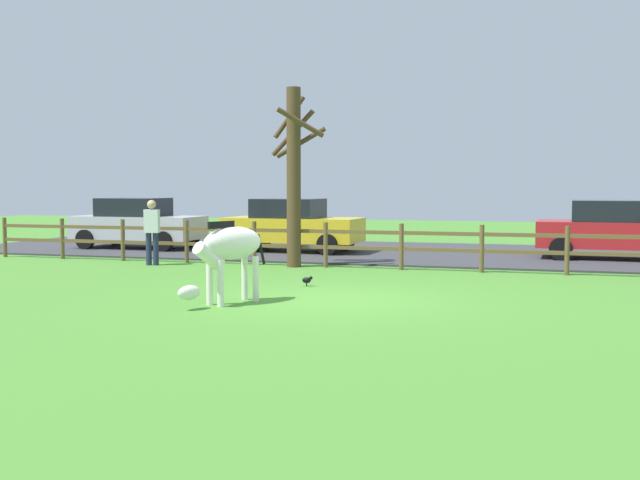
{
  "coord_description": "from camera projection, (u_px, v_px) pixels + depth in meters",
  "views": [
    {
      "loc": [
        3.53,
        -12.69,
        2.02
      ],
      "look_at": [
        -0.59,
        1.07,
        0.97
      ],
      "focal_mm": 42.46,
      "sensor_mm": 36.0,
      "label": 1
    }
  ],
  "objects": [
    {
      "name": "paddock_fence",
      "position": [
        363.0,
        242.0,
        18.21
      ],
      "size": [
        20.73,
        0.11,
        1.1
      ],
      "color": "brown",
      "rests_on": "ground_plane"
    },
    {
      "name": "crow_on_grass",
      "position": [
        307.0,
        280.0,
        15.07
      ],
      "size": [
        0.22,
        0.1,
        0.2
      ],
      "color": "black",
      "rests_on": "ground_plane"
    },
    {
      "name": "zebra",
      "position": [
        229.0,
        249.0,
        12.82
      ],
      "size": [
        1.06,
        1.8,
        1.41
      ],
      "color": "white",
      "rests_on": "ground_plane"
    },
    {
      "name": "visitor_near_fence",
      "position": [
        152.0,
        229.0,
        18.97
      ],
      "size": [
        0.4,
        0.29,
        1.64
      ],
      "color": "#232847",
      "rests_on": "ground_plane"
    },
    {
      "name": "parked_car_yellow",
      "position": [
        292.0,
        225.0,
        22.39
      ],
      "size": [
        4.06,
        2.0,
        1.56
      ],
      "color": "yellow",
      "rests_on": "parking_asphalt"
    },
    {
      "name": "parked_car_silver",
      "position": [
        137.0,
        223.0,
        23.55
      ],
      "size": [
        4.03,
        1.94,
        1.56
      ],
      "color": "#B7BABF",
      "rests_on": "parking_asphalt"
    },
    {
      "name": "parked_car_red",
      "position": [
        614.0,
        229.0,
        20.08
      ],
      "size": [
        4.06,
        1.99,
        1.56
      ],
      "color": "red",
      "rests_on": "parking_asphalt"
    },
    {
      "name": "parking_asphalt",
      "position": [
        420.0,
        253.0,
        22.17
      ],
      "size": [
        28.0,
        7.4,
        0.05
      ],
      "primitive_type": "cube",
      "color": "#38383D",
      "rests_on": "ground_plane"
    },
    {
      "name": "bare_tree",
      "position": [
        294.0,
        171.0,
        18.52
      ],
      "size": [
        1.55,
        1.57,
        4.39
      ],
      "color": "#513A23",
      "rests_on": "ground_plane"
    },
    {
      "name": "ground_plane",
      "position": [
        335.0,
        300.0,
        13.28
      ],
      "size": [
        60.0,
        60.0,
        0.0
      ],
      "primitive_type": "plane",
      "color": "#47842D"
    }
  ]
}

